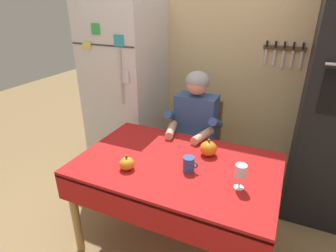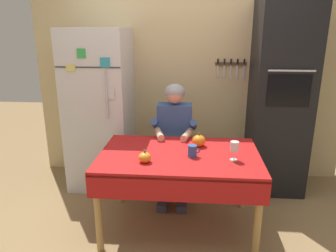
{
  "view_description": "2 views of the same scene",
  "coord_description": "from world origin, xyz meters",
  "px_view_note": "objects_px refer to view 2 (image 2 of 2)",
  "views": [
    {
      "loc": [
        0.64,
        -1.45,
        1.79
      ],
      "look_at": [
        -0.13,
        0.23,
        0.95
      ],
      "focal_mm": 29.58,
      "sensor_mm": 36.0,
      "label": 1
    },
    {
      "loc": [
        0.12,
        -2.52,
        1.8
      ],
      "look_at": [
        -0.11,
        0.24,
        0.95
      ],
      "focal_mm": 34.29,
      "sensor_mm": 36.0,
      "label": 2
    }
  ],
  "objects_px": {
    "seated_person": "(174,133)",
    "wall_oven": "(280,99)",
    "coffee_mug": "(193,151)",
    "refrigerator": "(100,109)",
    "pumpkin_large": "(199,141)",
    "pumpkin_medium": "(145,157)",
    "chair_behind_person": "(175,146)",
    "wine_glass": "(234,147)",
    "dining_table": "(179,163)"
  },
  "relations": [
    {
      "from": "seated_person",
      "to": "wall_oven",
      "type": "bearing_deg",
      "value": 15.73
    },
    {
      "from": "wall_oven",
      "to": "coffee_mug",
      "type": "xyz_separation_m",
      "value": [
        -0.93,
        -0.96,
        -0.26
      ]
    },
    {
      "from": "refrigerator",
      "to": "seated_person",
      "type": "relative_size",
      "value": 1.45
    },
    {
      "from": "seated_person",
      "to": "pumpkin_large",
      "type": "distance_m",
      "value": 0.47
    },
    {
      "from": "wall_oven",
      "to": "pumpkin_medium",
      "type": "xyz_separation_m",
      "value": [
        -1.32,
        -1.12,
        -0.27
      ]
    },
    {
      "from": "refrigerator",
      "to": "coffee_mug",
      "type": "distance_m",
      "value": 1.41
    },
    {
      "from": "wall_oven",
      "to": "chair_behind_person",
      "type": "xyz_separation_m",
      "value": [
        -1.13,
        -0.13,
        -0.54
      ]
    },
    {
      "from": "wine_glass",
      "to": "coffee_mug",
      "type": "bearing_deg",
      "value": 172.25
    },
    {
      "from": "pumpkin_large",
      "to": "chair_behind_person",
      "type": "bearing_deg",
      "value": 113.76
    },
    {
      "from": "seated_person",
      "to": "coffee_mug",
      "type": "relative_size",
      "value": 11.94
    },
    {
      "from": "coffee_mug",
      "to": "pumpkin_large",
      "type": "distance_m",
      "value": 0.26
    },
    {
      "from": "seated_person",
      "to": "refrigerator",
      "type": "bearing_deg",
      "value": 162.14
    },
    {
      "from": "dining_table",
      "to": "pumpkin_large",
      "type": "bearing_deg",
      "value": 51.27
    },
    {
      "from": "dining_table",
      "to": "chair_behind_person",
      "type": "xyz_separation_m",
      "value": [
        -0.08,
        0.79,
        -0.14
      ]
    },
    {
      "from": "dining_table",
      "to": "wine_glass",
      "type": "height_order",
      "value": "wine_glass"
    },
    {
      "from": "refrigerator",
      "to": "coffee_mug",
      "type": "relative_size",
      "value": 17.26
    },
    {
      "from": "chair_behind_person",
      "to": "wine_glass",
      "type": "xyz_separation_m",
      "value": [
        0.54,
        -0.88,
        0.34
      ]
    },
    {
      "from": "seated_person",
      "to": "coffee_mug",
      "type": "bearing_deg",
      "value": -72.94
    },
    {
      "from": "refrigerator",
      "to": "seated_person",
      "type": "xyz_separation_m",
      "value": [
        0.87,
        -0.28,
        -0.16
      ]
    },
    {
      "from": "refrigerator",
      "to": "wine_glass",
      "type": "distance_m",
      "value": 1.71
    },
    {
      "from": "pumpkin_medium",
      "to": "wall_oven",
      "type": "bearing_deg",
      "value": 40.13
    },
    {
      "from": "wine_glass",
      "to": "pumpkin_medium",
      "type": "height_order",
      "value": "wine_glass"
    },
    {
      "from": "refrigerator",
      "to": "wall_oven",
      "type": "distance_m",
      "value": 2.01
    },
    {
      "from": "wall_oven",
      "to": "refrigerator",
      "type": "bearing_deg",
      "value": -178.87
    },
    {
      "from": "refrigerator",
      "to": "wine_glass",
      "type": "bearing_deg",
      "value": -34.58
    },
    {
      "from": "coffee_mug",
      "to": "pumpkin_large",
      "type": "relative_size",
      "value": 0.8
    },
    {
      "from": "dining_table",
      "to": "pumpkin_medium",
      "type": "height_order",
      "value": "pumpkin_medium"
    },
    {
      "from": "seated_person",
      "to": "pumpkin_medium",
      "type": "distance_m",
      "value": 0.82
    },
    {
      "from": "wall_oven",
      "to": "coffee_mug",
      "type": "bearing_deg",
      "value": -134.12
    },
    {
      "from": "refrigerator",
      "to": "coffee_mug",
      "type": "bearing_deg",
      "value": -40.96
    },
    {
      "from": "coffee_mug",
      "to": "wine_glass",
      "type": "xyz_separation_m",
      "value": [
        0.34,
        -0.05,
        0.06
      ]
    },
    {
      "from": "pumpkin_large",
      "to": "wine_glass",
      "type": "bearing_deg",
      "value": -46.48
    },
    {
      "from": "chair_behind_person",
      "to": "pumpkin_medium",
      "type": "xyz_separation_m",
      "value": [
        -0.19,
        -0.99,
        0.27
      ]
    },
    {
      "from": "dining_table",
      "to": "pumpkin_medium",
      "type": "distance_m",
      "value": 0.36
    },
    {
      "from": "refrigerator",
      "to": "chair_behind_person",
      "type": "bearing_deg",
      "value": -5.96
    },
    {
      "from": "wine_glass",
      "to": "pumpkin_medium",
      "type": "relative_size",
      "value": 1.53
    },
    {
      "from": "refrigerator",
      "to": "wall_oven",
      "type": "bearing_deg",
      "value": 1.13
    },
    {
      "from": "dining_table",
      "to": "pumpkin_large",
      "type": "height_order",
      "value": "pumpkin_large"
    },
    {
      "from": "wall_oven",
      "to": "wine_glass",
      "type": "bearing_deg",
      "value": -120.32
    },
    {
      "from": "seated_person",
      "to": "pumpkin_large",
      "type": "relative_size",
      "value": 9.5
    },
    {
      "from": "chair_behind_person",
      "to": "pumpkin_medium",
      "type": "bearing_deg",
      "value": -100.93
    },
    {
      "from": "seated_person",
      "to": "coffee_mug",
      "type": "xyz_separation_m",
      "value": [
        0.2,
        -0.65,
        0.05
      ]
    },
    {
      "from": "seated_person",
      "to": "wine_glass",
      "type": "bearing_deg",
      "value": -51.95
    },
    {
      "from": "wall_oven",
      "to": "coffee_mug",
      "type": "distance_m",
      "value": 1.37
    },
    {
      "from": "pumpkin_medium",
      "to": "dining_table",
      "type": "bearing_deg",
      "value": 35.22
    },
    {
      "from": "refrigerator",
      "to": "wine_glass",
      "type": "relative_size",
      "value": 10.99
    },
    {
      "from": "wine_glass",
      "to": "pumpkin_medium",
      "type": "bearing_deg",
      "value": -171.87
    },
    {
      "from": "chair_behind_person",
      "to": "pumpkin_large",
      "type": "distance_m",
      "value": 0.69
    },
    {
      "from": "wall_oven",
      "to": "dining_table",
      "type": "relative_size",
      "value": 1.5
    },
    {
      "from": "wall_oven",
      "to": "seated_person",
      "type": "relative_size",
      "value": 1.69
    }
  ]
}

